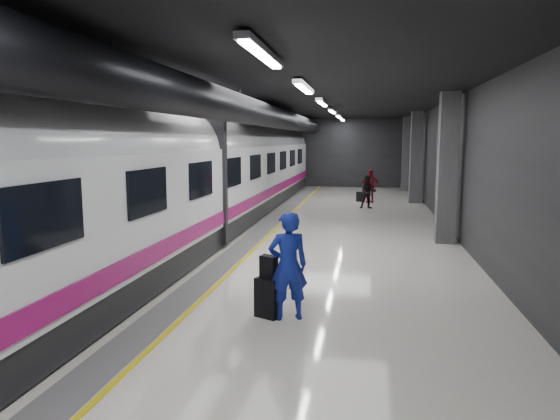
{
  "coord_description": "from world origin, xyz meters",
  "views": [
    {
      "loc": [
        2.19,
        -13.59,
        3.09
      ],
      "look_at": [
        0.11,
        -1.66,
        1.4
      ],
      "focal_mm": 32.0,
      "sensor_mm": 36.0,
      "label": 1
    }
  ],
  "objects": [
    {
      "name": "platform_hall",
      "position": [
        -0.29,
        0.96,
        3.54
      ],
      "size": [
        10.02,
        40.02,
        4.51
      ],
      "color": "black",
      "rests_on": "ground"
    },
    {
      "name": "suitcase_far",
      "position": [
        1.86,
        11.93,
        0.25
      ],
      "size": [
        0.39,
        0.32,
        0.49
      ],
      "primitive_type": "cube",
      "rotation": [
        0.0,
        0.0,
        -0.34
      ],
      "color": "black",
      "rests_on": "ground"
    },
    {
      "name": "traveler_far_a",
      "position": [
        2.25,
        9.33,
        0.76
      ],
      "size": [
        0.82,
        0.68,
        1.52
      ],
      "primitive_type": "imported",
      "rotation": [
        0.0,
        0.0,
        0.15
      ],
      "color": "black",
      "rests_on": "ground"
    },
    {
      "name": "shoulder_bag",
      "position": [
        0.54,
        -5.28,
        0.9
      ],
      "size": [
        0.34,
        0.27,
        0.4
      ],
      "primitive_type": "cube",
      "rotation": [
        0.0,
        0.0,
        -0.44
      ],
      "color": "black",
      "rests_on": "suitcase_main"
    },
    {
      "name": "traveler_main",
      "position": [
        0.89,
        -5.32,
        0.95
      ],
      "size": [
        0.81,
        0.67,
        1.9
      ],
      "primitive_type": "imported",
      "rotation": [
        0.0,
        0.0,
        3.51
      ],
      "color": "#1619AA",
      "rests_on": "ground"
    },
    {
      "name": "ground",
      "position": [
        0.0,
        0.0,
        0.0
      ],
      "size": [
        40.0,
        40.0,
        0.0
      ],
      "primitive_type": "plane",
      "color": "silver",
      "rests_on": "ground"
    },
    {
      "name": "train",
      "position": [
        -3.25,
        -0.0,
        2.07
      ],
      "size": [
        3.05,
        38.0,
        4.05
      ],
      "color": "black",
      "rests_on": "ground"
    },
    {
      "name": "suitcase_main",
      "position": [
        0.53,
        -5.29,
        0.35
      ],
      "size": [
        0.5,
        0.42,
        0.7
      ],
      "primitive_type": "cube",
      "rotation": [
        0.0,
        0.0,
        -0.43
      ],
      "color": "black",
      "rests_on": "ground"
    },
    {
      "name": "traveler_far_b",
      "position": [
        2.34,
        11.67,
        0.83
      ],
      "size": [
        0.99,
        0.43,
        1.66
      ],
      "primitive_type": "imported",
      "rotation": [
        0.0,
        0.0,
        -0.03
      ],
      "color": "maroon",
      "rests_on": "ground"
    }
  ]
}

